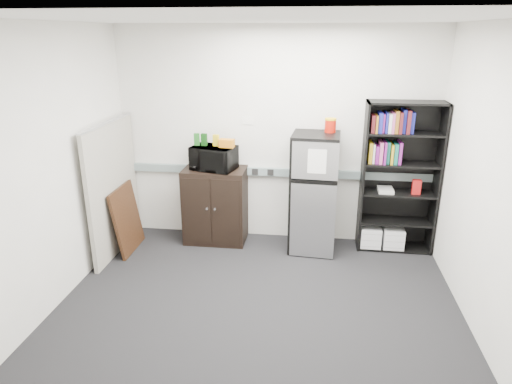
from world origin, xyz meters
The scene contains 18 objects.
floor centered at (0.00, 0.00, 0.00)m, with size 4.00×4.00×0.00m, color black.
wall_back centered at (0.00, 1.75, 1.35)m, with size 4.00×0.02×2.70m, color silver.
wall_right centered at (2.00, 0.00, 1.35)m, with size 0.02×3.50×2.70m, color silver.
wall_left centered at (-2.00, 0.00, 1.35)m, with size 0.02×3.50×2.70m, color silver.
ceiling centered at (0.00, 0.00, 2.70)m, with size 4.00×3.50×0.02m, color white.
electrical_raceway centered at (0.00, 1.72, 0.90)m, with size 3.92×0.05×0.10m, color gray.
wall_note centered at (-0.35, 1.74, 1.55)m, with size 0.14×0.00×0.10m, color white.
bookshelf centered at (1.51, 1.57, 0.97)m, with size 0.90×0.34×1.85m.
cubicle_partition centered at (-1.90, 1.08, 0.81)m, with size 0.06×1.30×1.62m.
cabinet centered at (-0.74, 1.50, 0.49)m, with size 0.78×0.52×0.98m.
microwave centered at (-0.74, 1.48, 1.12)m, with size 0.53×0.36×0.29m, color black.
snack_box_a centered at (-0.95, 1.52, 1.34)m, with size 0.07×0.05×0.15m, color #175318.
snack_box_b centered at (-0.86, 1.52, 1.34)m, with size 0.07×0.05×0.15m, color #0C360C.
snack_box_c centered at (-0.71, 1.52, 1.34)m, with size 0.07×0.05×0.14m, color gold.
snack_bag centered at (-0.57, 1.47, 1.32)m, with size 0.18×0.10×0.10m, color #C97314.
refrigerator centered at (0.51, 1.42, 0.74)m, with size 0.59×0.61×1.47m.
coffee_can centered at (0.67, 1.55, 1.57)m, with size 0.14×0.14×0.19m.
framed_poster centered at (-1.77, 1.08, 0.41)m, with size 0.16×0.64×0.82m.
Camera 1 is at (0.50, -3.87, 2.60)m, focal length 32.00 mm.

